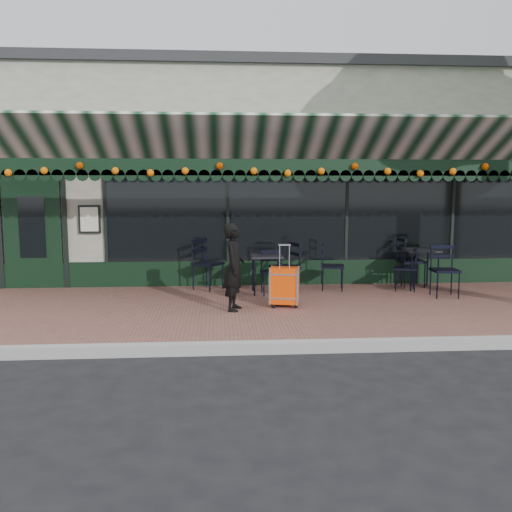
{
  "coord_description": "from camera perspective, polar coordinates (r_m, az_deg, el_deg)",
  "views": [
    {
      "loc": [
        -1.19,
        -6.82,
        2.13
      ],
      "look_at": [
        -0.6,
        1.6,
        1.05
      ],
      "focal_mm": 38.0,
      "sensor_mm": 36.0,
      "label": 1
    }
  ],
  "objects": [
    {
      "name": "ground",
      "position": [
        7.24,
        5.74,
        -9.84
      ],
      "size": [
        80.0,
        80.0,
        0.0
      ],
      "primitive_type": "plane",
      "color": "black",
      "rests_on": "ground"
    },
    {
      "name": "sidewalk",
      "position": [
        9.13,
        3.62,
        -5.71
      ],
      "size": [
        18.0,
        4.0,
        0.15
      ],
      "primitive_type": "cube",
      "color": "brown",
      "rests_on": "ground"
    },
    {
      "name": "curb",
      "position": [
        7.14,
        5.86,
        -9.45
      ],
      "size": [
        18.0,
        0.16,
        0.15
      ],
      "primitive_type": "cube",
      "color": "#9E9E99",
      "rests_on": "ground"
    },
    {
      "name": "restaurant_building",
      "position": [
        14.7,
        0.66,
        7.86
      ],
      "size": [
        12.0,
        9.6,
        4.5
      ],
      "color": "gray",
      "rests_on": "ground"
    },
    {
      "name": "woman",
      "position": [
        8.67,
        -2.32,
        -1.16
      ],
      "size": [
        0.43,
        0.57,
        1.41
      ],
      "primitive_type": "imported",
      "rotation": [
        0.0,
        0.0,
        1.37
      ],
      "color": "black",
      "rests_on": "sidewalk"
    },
    {
      "name": "suitcase",
      "position": [
        8.96,
        2.99,
        -3.2
      ],
      "size": [
        0.5,
        0.35,
        1.03
      ],
      "rotation": [
        0.0,
        0.0,
        -0.23
      ],
      "color": "#FA4407",
      "rests_on": "sidewalk"
    },
    {
      "name": "cafe_table_a",
      "position": [
        11.0,
        16.9,
        0.29
      ],
      "size": [
        0.63,
        0.63,
        0.78
      ],
      "color": "black",
      "rests_on": "sidewalk"
    },
    {
      "name": "cafe_table_b",
      "position": [
        10.07,
        1.13,
        -0.32
      ],
      "size": [
        0.58,
        0.58,
        0.72
      ],
      "color": "black",
      "rests_on": "sidewalk"
    },
    {
      "name": "chair_a_left",
      "position": [
        10.75,
        15.44,
        -1.31
      ],
      "size": [
        0.52,
        0.52,
        0.84
      ],
      "primitive_type": null,
      "rotation": [
        0.0,
        0.0,
        -1.87
      ],
      "color": "black",
      "rests_on": "sidewalk"
    },
    {
      "name": "chair_a_right",
      "position": [
        11.22,
        16.03,
        -0.58
      ],
      "size": [
        0.51,
        0.51,
        0.99
      ],
      "primitive_type": null,
      "rotation": [
        0.0,
        0.0,
        1.61
      ],
      "color": "black",
      "rests_on": "sidewalk"
    },
    {
      "name": "chair_a_front",
      "position": [
        10.34,
        19.28,
        -1.5
      ],
      "size": [
        0.51,
        0.51,
        0.94
      ],
      "primitive_type": null,
      "rotation": [
        0.0,
        0.0,
        -0.08
      ],
      "color": "black",
      "rests_on": "sidewalk"
    },
    {
      "name": "chair_b_left",
      "position": [
        10.14,
        3.05,
        -1.22
      ],
      "size": [
        0.61,
        0.61,
        0.96
      ],
      "primitive_type": null,
      "rotation": [
        0.0,
        0.0,
        -1.22
      ],
      "color": "black",
      "rests_on": "sidewalk"
    },
    {
      "name": "chair_b_right",
      "position": [
        10.52,
        8.06,
        -1.13
      ],
      "size": [
        0.53,
        0.53,
        0.9
      ],
      "primitive_type": null,
      "rotation": [
        0.0,
        0.0,
        1.38
      ],
      "color": "black",
      "rests_on": "sidewalk"
    },
    {
      "name": "chair_b_front",
      "position": [
        9.98,
        1.69,
        -1.74
      ],
      "size": [
        0.43,
        0.43,
        0.82
      ],
      "primitive_type": null,
      "rotation": [
        0.0,
        0.0,
        0.04
      ],
      "color": "black",
      "rests_on": "sidewalk"
    },
    {
      "name": "chair_solo",
      "position": [
        10.5,
        -5.09,
        -0.85
      ],
      "size": [
        0.7,
        0.7,
        0.99
      ],
      "primitive_type": null,
      "rotation": [
        0.0,
        0.0,
        0.92
      ],
      "color": "black",
      "rests_on": "sidewalk"
    }
  ]
}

